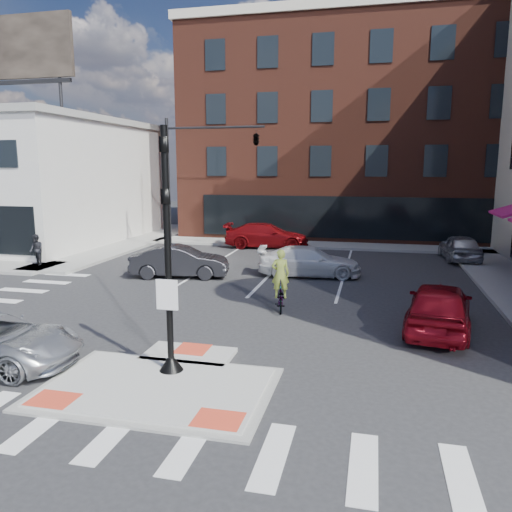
% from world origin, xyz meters
% --- Properties ---
extents(ground, '(120.00, 120.00, 0.00)m').
position_xyz_m(ground, '(0.00, 0.00, 0.00)').
color(ground, '#28282B').
rests_on(ground, ground).
extents(refuge_island, '(5.40, 4.65, 0.13)m').
position_xyz_m(refuge_island, '(0.00, -0.26, 0.05)').
color(refuge_island, gray).
rests_on(refuge_island, ground).
extents(sidewalk_nw, '(23.50, 20.50, 0.15)m').
position_xyz_m(sidewalk_nw, '(-16.76, 15.29, 0.08)').
color(sidewalk_nw, gray).
rests_on(sidewalk_nw, ground).
extents(sidewalk_n, '(26.00, 3.00, 0.15)m').
position_xyz_m(sidewalk_n, '(3.00, 22.00, 0.07)').
color(sidewalk_n, gray).
rests_on(sidewalk_n, ground).
extents(building_n, '(24.40, 18.40, 15.50)m').
position_xyz_m(building_n, '(3.00, 31.99, 7.80)').
color(building_n, '#58271B').
rests_on(building_n, ground).
extents(building_far_left, '(10.00, 12.00, 10.00)m').
position_xyz_m(building_far_left, '(-4.00, 52.00, 5.00)').
color(building_far_left, slate).
rests_on(building_far_left, ground).
extents(building_far_right, '(12.00, 12.00, 12.00)m').
position_xyz_m(building_far_right, '(9.00, 54.00, 6.00)').
color(building_far_right, brown).
rests_on(building_far_right, ground).
extents(signal_pole, '(0.60, 0.60, 5.98)m').
position_xyz_m(signal_pole, '(0.00, 0.40, 2.36)').
color(signal_pole, black).
rests_on(signal_pole, refuge_island).
extents(mast_arm_signal, '(6.10, 2.24, 8.00)m').
position_xyz_m(mast_arm_signal, '(-3.47, 18.00, 6.21)').
color(mast_arm_signal, black).
rests_on(mast_arm_signal, ground).
extents(red_sedan, '(2.60, 4.95, 1.61)m').
position_xyz_m(red_sedan, '(6.91, 5.50, 0.80)').
color(red_sedan, maroon).
rests_on(red_sedan, ground).
extents(white_pickup, '(5.06, 2.59, 1.40)m').
position_xyz_m(white_pickup, '(1.88, 12.63, 0.70)').
color(white_pickup, white).
rests_on(white_pickup, ground).
extents(bg_car_dark, '(4.76, 2.43, 1.50)m').
position_xyz_m(bg_car_dark, '(-4.04, 11.00, 0.75)').
color(bg_car_dark, '#222327').
rests_on(bg_car_dark, ground).
extents(bg_car_silver, '(1.98, 4.39, 1.47)m').
position_xyz_m(bg_car_silver, '(9.50, 18.59, 0.73)').
color(bg_car_silver, '#B6B8BD').
rests_on(bg_car_silver, ground).
extents(bg_car_red, '(5.58, 2.78, 1.56)m').
position_xyz_m(bg_car_red, '(-1.90, 20.50, 0.78)').
color(bg_car_red, maroon).
rests_on(bg_car_red, ground).
extents(cyclist, '(0.96, 1.87, 2.24)m').
position_xyz_m(cyclist, '(1.59, 6.71, 0.75)').
color(cyclist, '#3F3F44').
rests_on(cyclist, ground).
extents(pedestrian_a, '(0.97, 0.89, 1.59)m').
position_xyz_m(pedestrian_a, '(-12.00, 11.30, 0.95)').
color(pedestrian_a, black).
rests_on(pedestrian_a, sidewalk_nw).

